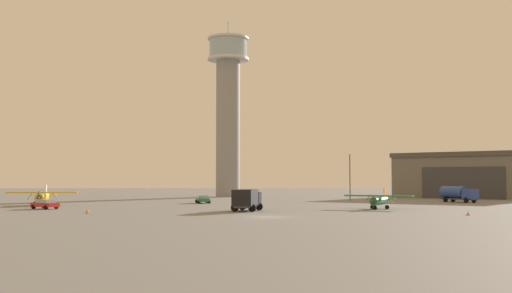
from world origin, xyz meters
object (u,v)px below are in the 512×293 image
Objects in this scene: car_red at (45,204)px; traffic_cone_near_right at (468,213)px; control_tower at (228,104)px; car_green at (203,199)px; airplane_green at (379,200)px; truck_box_black at (247,199)px; airplane_yellow at (43,196)px; truck_fuel_tanker_blue at (458,193)px; traffic_cone_near_left at (87,210)px; light_post_west at (350,173)px.

car_red reaches higher than traffic_cone_near_right.
control_tower is 43.59m from car_green.
airplane_green reaches higher than traffic_cone_near_right.
car_green is at bearing 133.84° from traffic_cone_near_right.
airplane_green is 46.54m from car_red.
airplane_green is 33.09m from car_green.
car_red is at bearing -63.87° from airplane_green.
airplane_green reaches higher than truck_box_black.
airplane_yellow is 26.05m from car_green.
car_red is 0.95× the size of car_green.
airplane_yellow reaches higher than truck_fuel_tanker_blue.
airplane_yellow is 11.74m from car_red.
truck_box_black is 0.89× the size of truck_fuel_tanker_blue.
car_red is 8.27× the size of traffic_cone_near_right.
car_green is (-3.05, -37.95, -21.23)m from control_tower.
traffic_cone_near_left is 45.37m from traffic_cone_near_right.
car_red is at bearing -100.66° from truck_fuel_tanker_blue.
traffic_cone_near_right is at bearing -5.82° from traffic_cone_near_left.
car_red is at bearing 129.63° from traffic_cone_near_left.
truck_box_black is 28.66m from car_red.
car_red is at bearing -146.24° from light_post_west.
light_post_west reaches higher than traffic_cone_near_left.
light_post_west reaches higher than traffic_cone_near_right.
car_green is at bearing 68.45° from traffic_cone_near_left.
truck_fuel_tanker_blue is at bearing -26.94° from light_post_west.
car_red is at bearing 10.19° from airplane_yellow.
airplane_yellow is 2.30× the size of car_green.
airplane_yellow is 24.83m from traffic_cone_near_left.
control_tower is at bearing 164.05° from car_green.
control_tower is 65.77m from car_red.
control_tower is at bearing 133.73° from light_post_west.
airplane_green is 19.14m from truck_box_black.
airplane_yellow is at bearing 120.72° from traffic_cone_near_left.
light_post_west is 16.89× the size of traffic_cone_near_right.
control_tower reaches higher than airplane_yellow.
light_post_west is (24.48, -25.59, -16.57)m from control_tower.
traffic_cone_near_left is at bearing -89.69° from truck_fuel_tanker_blue.
car_green is at bearing 99.28° from airplane_yellow.
airplane_yellow reaches higher than car_red.
light_post_west reaches higher than car_green.
control_tower is 5.78× the size of truck_fuel_tanker_blue.
airplane_green is 32.99m from light_post_west.
airplane_green is 0.84× the size of airplane_yellow.
car_green is at bearing -115.76° from truck_fuel_tanker_blue.
airplane_yellow is at bearing -34.57° from car_red.
truck_box_black is 0.71× the size of light_post_west.
airplane_yellow is 2.44× the size of car_red.
truck_box_black reaches higher than traffic_cone_near_right.
traffic_cone_near_left is 1.34× the size of traffic_cone_near_right.
airplane_yellow is 1.51× the size of truck_fuel_tanker_blue.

